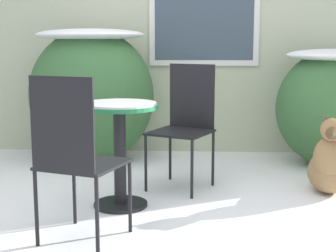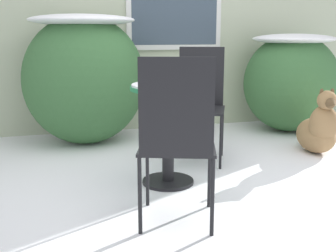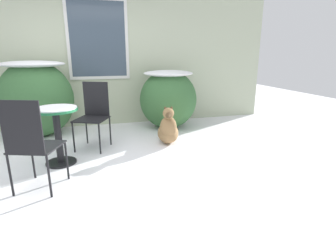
# 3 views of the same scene
# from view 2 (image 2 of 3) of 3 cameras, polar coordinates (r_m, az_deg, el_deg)

# --- Properties ---
(ground_plane) EXTENTS (16.00, 16.00, 0.00)m
(ground_plane) POSITION_cam_2_polar(r_m,az_deg,el_deg) (3.32, 6.62, -8.19)
(ground_plane) COLOR white
(house_wall) EXTENTS (8.00, 0.10, 2.78)m
(house_wall) POSITION_cam_2_polar(r_m,az_deg,el_deg) (5.21, -2.40, 15.17)
(house_wall) COLOR #B2BC9E
(house_wall) RESTS_ON ground_plane
(shrub_left) EXTENTS (1.28, 0.96, 1.36)m
(shrub_left) POSITION_cam_2_polar(r_m,az_deg,el_deg) (4.53, -11.24, 6.54)
(shrub_left) COLOR #386638
(shrub_left) RESTS_ON ground_plane
(shrub_middle) EXTENTS (1.14, 1.07, 1.16)m
(shrub_middle) POSITION_cam_2_polar(r_m,az_deg,el_deg) (5.27, 16.36, 5.98)
(shrub_middle) COLOR #386638
(shrub_middle) RESTS_ON ground_plane
(patio_table) EXTENTS (0.58, 0.58, 0.79)m
(patio_table) POSITION_cam_2_polar(r_m,az_deg,el_deg) (3.23, -0.00, 1.49)
(patio_table) COLOR black
(patio_table) RESTS_ON ground_plane
(patio_chair_near_table) EXTENTS (0.61, 0.61, 1.04)m
(patio_chair_near_table) POSITION_cam_2_polar(r_m,az_deg,el_deg) (3.92, 4.35, 3.67)
(patio_chair_near_table) COLOR black
(patio_chair_near_table) RESTS_ON ground_plane
(patio_chair_far_side) EXTENTS (0.58, 0.58, 1.04)m
(patio_chair_far_side) POSITION_cam_2_polar(r_m,az_deg,el_deg) (2.49, 1.22, -1.41)
(patio_chair_far_side) COLOR black
(patio_chair_far_side) RESTS_ON ground_plane
(dog) EXTENTS (0.47, 0.75, 0.66)m
(dog) POSITION_cam_2_polar(r_m,az_deg,el_deg) (4.39, 19.69, -0.54)
(dog) COLOR #937047
(dog) RESTS_ON ground_plane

